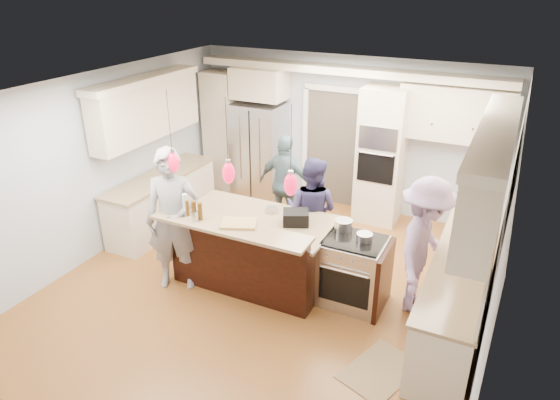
% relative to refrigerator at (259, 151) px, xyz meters
% --- Properties ---
extents(ground_plane, '(6.00, 6.00, 0.00)m').
position_rel_refrigerator_xyz_m(ground_plane, '(1.55, -2.64, -0.90)').
color(ground_plane, '#A0672B').
rests_on(ground_plane, ground).
extents(room_shell, '(5.54, 6.04, 2.72)m').
position_rel_refrigerator_xyz_m(room_shell, '(1.55, -2.64, 0.92)').
color(room_shell, '#B2BCC6').
rests_on(room_shell, ground).
extents(refrigerator, '(0.90, 0.70, 1.80)m').
position_rel_refrigerator_xyz_m(refrigerator, '(0.00, 0.00, 0.00)').
color(refrigerator, '#B7B7BC').
rests_on(refrigerator, ground).
extents(oven_column, '(0.72, 0.69, 2.30)m').
position_rel_refrigerator_xyz_m(oven_column, '(2.30, 0.03, 0.25)').
color(oven_column, beige).
rests_on(oven_column, ground).
extents(back_upper_cabinets, '(5.30, 0.61, 2.54)m').
position_rel_refrigerator_xyz_m(back_upper_cabinets, '(0.80, 0.12, 0.77)').
color(back_upper_cabinets, beige).
rests_on(back_upper_cabinets, ground).
extents(right_counter_run, '(0.64, 3.10, 2.51)m').
position_rel_refrigerator_xyz_m(right_counter_run, '(3.99, -2.34, 0.16)').
color(right_counter_run, beige).
rests_on(right_counter_run, ground).
extents(left_cabinets, '(0.64, 2.30, 2.51)m').
position_rel_refrigerator_xyz_m(left_cabinets, '(-0.89, -1.84, 0.16)').
color(left_cabinets, beige).
rests_on(left_cabinets, ground).
extents(kitchen_island, '(2.10, 1.46, 1.12)m').
position_rel_refrigerator_xyz_m(kitchen_island, '(1.30, -2.57, -0.41)').
color(kitchen_island, black).
rests_on(kitchen_island, ground).
extents(island_range, '(0.82, 0.71, 0.92)m').
position_rel_refrigerator_xyz_m(island_range, '(2.71, -2.49, -0.44)').
color(island_range, '#B7B7BC').
rests_on(island_range, ground).
extents(pendant_lights, '(1.75, 0.15, 1.03)m').
position_rel_refrigerator_xyz_m(pendant_lights, '(1.30, -3.15, 0.90)').
color(pendant_lights, black).
rests_on(pendant_lights, ground).
extents(person_bar_end, '(0.85, 0.73, 1.97)m').
position_rel_refrigerator_xyz_m(person_bar_end, '(0.42, -3.15, 0.08)').
color(person_bar_end, gray).
rests_on(person_bar_end, ground).
extents(person_far_left, '(0.81, 0.64, 1.63)m').
position_rel_refrigerator_xyz_m(person_far_left, '(1.81, -1.79, -0.08)').
color(person_far_left, navy).
rests_on(person_far_left, ground).
extents(person_far_right, '(0.98, 0.44, 1.64)m').
position_rel_refrigerator_xyz_m(person_far_right, '(1.05, -1.05, -0.08)').
color(person_far_right, slate).
rests_on(person_far_right, ground).
extents(person_range_side, '(0.74, 1.20, 1.80)m').
position_rel_refrigerator_xyz_m(person_range_side, '(3.48, -2.27, -0.00)').
color(person_range_side, '#997CA8').
rests_on(person_range_side, ground).
extents(floor_rug, '(0.84, 1.00, 0.01)m').
position_rel_refrigerator_xyz_m(floor_rug, '(3.38, -3.57, -0.89)').
color(floor_rug, olive).
rests_on(floor_rug, ground).
extents(water_bottle, '(0.09, 0.09, 0.29)m').
position_rel_refrigerator_xyz_m(water_bottle, '(0.65, -3.17, 0.37)').
color(water_bottle, silver).
rests_on(water_bottle, kitchen_island).
extents(beer_bottle_a, '(0.07, 0.07, 0.23)m').
position_rel_refrigerator_xyz_m(beer_bottle_a, '(0.89, -3.19, 0.33)').
color(beer_bottle_a, '#4F320E').
rests_on(beer_bottle_a, kitchen_island).
extents(beer_bottle_b, '(0.08, 0.08, 0.24)m').
position_rel_refrigerator_xyz_m(beer_bottle_b, '(0.81, -3.22, 0.34)').
color(beer_bottle_b, '#4F320E').
rests_on(beer_bottle_b, kitchen_island).
extents(beer_bottle_c, '(0.07, 0.07, 0.21)m').
position_rel_refrigerator_xyz_m(beer_bottle_c, '(0.67, -3.17, 0.33)').
color(beer_bottle_c, '#4F320E').
rests_on(beer_bottle_c, kitchen_island).
extents(drink_can, '(0.08, 0.08, 0.13)m').
position_rel_refrigerator_xyz_m(drink_can, '(0.85, -3.27, 0.29)').
color(drink_can, '#B7B7BC').
rests_on(drink_can, kitchen_island).
extents(cutting_board, '(0.51, 0.44, 0.03)m').
position_rel_refrigerator_xyz_m(cutting_board, '(1.39, -3.11, 0.24)').
color(cutting_board, tan).
rests_on(cutting_board, kitchen_island).
extents(pot_large, '(0.23, 0.23, 0.13)m').
position_rel_refrigerator_xyz_m(pot_large, '(2.46, -2.30, 0.09)').
color(pot_large, '#B7B7BC').
rests_on(pot_large, island_range).
extents(pot_small, '(0.20, 0.20, 0.10)m').
position_rel_refrigerator_xyz_m(pot_small, '(2.80, -2.47, 0.07)').
color(pot_small, '#B7B7BC').
rests_on(pot_small, island_range).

